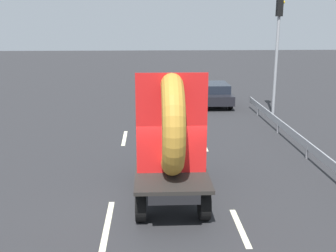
{
  "coord_description": "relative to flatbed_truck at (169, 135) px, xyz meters",
  "views": [
    {
      "loc": [
        -0.34,
        -11.45,
        5.28
      ],
      "look_at": [
        0.25,
        1.39,
        1.94
      ],
      "focal_mm": 44.4,
      "sensor_mm": 36.0,
      "label": 1
    }
  ],
  "objects": [
    {
      "name": "ground_plane",
      "position": [
        -0.25,
        -0.69,
        -1.83
      ],
      "size": [
        120.0,
        120.0,
        0.0
      ],
      "primitive_type": "plane",
      "color": "#28282B"
    },
    {
      "name": "guardrail",
      "position": [
        5.49,
        4.73,
        -1.3
      ],
      "size": [
        0.1,
        14.94,
        0.71
      ],
      "color": "gray",
      "rests_on": "ground_plane"
    },
    {
      "name": "flatbed_truck",
      "position": [
        0.0,
        0.0,
        0.0
      ],
      "size": [
        2.02,
        5.0,
        3.92
      ],
      "color": "black",
      "rests_on": "ground_plane"
    },
    {
      "name": "distant_sedan",
      "position": [
        3.47,
        13.3,
        -1.09
      ],
      "size": [
        1.81,
        4.23,
        1.38
      ],
      "color": "black",
      "rests_on": "ground_plane"
    },
    {
      "name": "lane_dash_left_far",
      "position": [
        -1.73,
        6.05,
        -1.82
      ],
      "size": [
        0.16,
        2.37,
        0.01
      ],
      "primitive_type": "cube",
      "rotation": [
        0.0,
        0.0,
        1.57
      ],
      "color": "beige",
      "rests_on": "ground_plane"
    },
    {
      "name": "lane_dash_right_near",
      "position": [
        1.73,
        -2.45,
        -1.82
      ],
      "size": [
        0.16,
        2.07,
        0.01
      ],
      "primitive_type": "cube",
      "rotation": [
        0.0,
        0.0,
        1.57
      ],
      "color": "beige",
      "rests_on": "ground_plane"
    },
    {
      "name": "lane_dash_left_near",
      "position": [
        -1.73,
        -2.14,
        -1.82
      ],
      "size": [
        0.16,
        2.79,
        0.01
      ],
      "primitive_type": "cube",
      "rotation": [
        0.0,
        0.0,
        1.57
      ],
      "color": "beige",
      "rests_on": "ground_plane"
    },
    {
      "name": "traffic_light",
      "position": [
        6.43,
        10.58,
        2.23
      ],
      "size": [
        0.42,
        0.36,
        6.28
      ],
      "color": "gray",
      "rests_on": "ground_plane"
    },
    {
      "name": "lane_dash_right_far",
      "position": [
        1.73,
        5.39,
        -1.82
      ],
      "size": [
        0.16,
        2.9,
        0.01
      ],
      "primitive_type": "cube",
      "rotation": [
        0.0,
        0.0,
        1.57
      ],
      "color": "beige",
      "rests_on": "ground_plane"
    }
  ]
}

